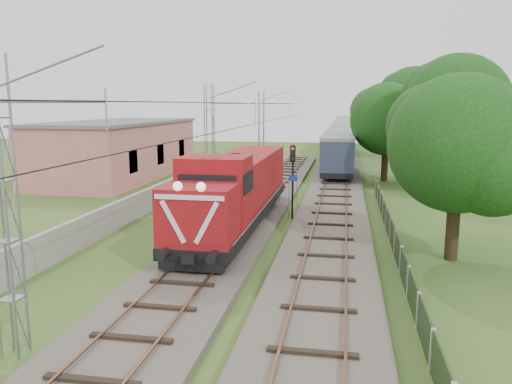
# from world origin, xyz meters

# --- Properties ---
(ground) EXTENTS (140.00, 140.00, 0.00)m
(ground) POSITION_xyz_m (0.00, 0.00, 0.00)
(ground) COLOR #2C4F1D
(ground) RESTS_ON ground
(track_main) EXTENTS (4.20, 70.00, 0.45)m
(track_main) POSITION_xyz_m (0.00, 7.00, 0.18)
(track_main) COLOR #6B6054
(track_main) RESTS_ON ground
(track_side) EXTENTS (4.20, 80.00, 0.45)m
(track_side) POSITION_xyz_m (5.00, 20.00, 0.18)
(track_side) COLOR #6B6054
(track_side) RESTS_ON ground
(catenary) EXTENTS (3.31, 70.00, 8.00)m
(catenary) POSITION_xyz_m (-2.95, 12.00, 4.05)
(catenary) COLOR gray
(catenary) RESTS_ON ground
(boundary_wall) EXTENTS (0.25, 40.00, 1.50)m
(boundary_wall) POSITION_xyz_m (-6.50, 12.00, 0.75)
(boundary_wall) COLOR #9E9E99
(boundary_wall) RESTS_ON ground
(station_building) EXTENTS (8.40, 20.40, 5.22)m
(station_building) POSITION_xyz_m (-15.00, 24.00, 2.63)
(station_building) COLOR #CC766D
(station_building) RESTS_ON ground
(fence) EXTENTS (0.12, 32.00, 1.20)m
(fence) POSITION_xyz_m (8.00, 3.00, 0.60)
(fence) COLOR black
(fence) RESTS_ON ground
(locomotive) EXTENTS (3.01, 17.19, 4.37)m
(locomotive) POSITION_xyz_m (0.00, 6.63, 2.25)
(locomotive) COLOR black
(locomotive) RESTS_ON ground
(coach_rake) EXTENTS (2.89, 86.29, 3.34)m
(coach_rake) POSITION_xyz_m (5.00, 65.08, 2.42)
(coach_rake) COLOR black
(coach_rake) RESTS_ON ground
(signal_post) EXTENTS (0.49, 0.38, 4.43)m
(signal_post) POSITION_xyz_m (2.68, 9.49, 3.04)
(signal_post) COLOR black
(signal_post) RESTS_ON ground
(tree_a) EXTENTS (6.21, 5.92, 8.05)m
(tree_a) POSITION_xyz_m (10.46, 2.98, 5.02)
(tree_a) COLOR #362A16
(tree_a) RESTS_ON ground
(tree_b) EXTENTS (8.02, 7.63, 10.39)m
(tree_b) POSITION_xyz_m (13.68, 19.67, 6.49)
(tree_b) COLOR #362A16
(tree_b) RESTS_ON ground
(tree_c) EXTENTS (6.65, 6.34, 8.63)m
(tree_c) POSITION_xyz_m (9.21, 25.90, 5.38)
(tree_c) COLOR #362A16
(tree_c) RESTS_ON ground
(tree_d) EXTENTS (8.69, 8.27, 11.26)m
(tree_d) POSITION_xyz_m (13.70, 44.44, 7.03)
(tree_d) COLOR #362A16
(tree_d) RESTS_ON ground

